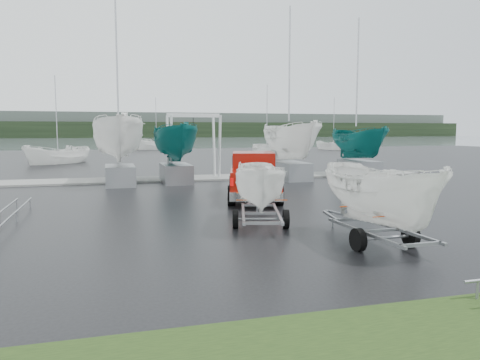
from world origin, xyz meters
TOP-DOWN VIEW (x-y plane):
  - ground_plane at (0.00, 0.00)m, footprint 120.00×120.00m
  - lake at (0.00, 100.00)m, footprint 300.00×300.00m
  - dock at (0.00, 13.00)m, footprint 30.00×3.00m
  - treeline at (0.00, 170.00)m, footprint 300.00×8.00m
  - far_hill at (0.00, 178.00)m, footprint 300.00×6.00m
  - pickup_truck at (0.72, 4.29)m, footprint 3.66×6.50m
  - trailer_hitched at (-1.04, -2.07)m, footprint 2.10×3.78m
  - trailer_parked at (1.22, -5.39)m, footprint 1.83×3.63m
  - boat_hoist at (-0.51, 13.00)m, footprint 3.30×2.18m
  - keelboat_0 at (-5.07, 11.00)m, footprint 2.78×3.20m
  - keelboat_1 at (-1.89, 11.20)m, footprint 2.35×3.20m
  - keelboat_2 at (5.30, 11.00)m, footprint 2.48×3.20m
  - keelboat_3 at (10.20, 11.30)m, footprint 2.17×3.20m
  - mast_rack_0 at (-9.00, 1.00)m, footprint 0.56×6.50m
  - moored_boat_0 at (-10.11, 29.66)m, footprint 3.86×3.85m
  - moored_boat_1 at (1.59, 57.26)m, footprint 3.43×3.36m
  - moored_boat_2 at (11.33, 33.17)m, footprint 2.80×2.86m
  - moored_boat_3 at (27.98, 49.79)m, footprint 3.23×3.25m

SIDE VIEW (x-z plane):
  - lake at x=0.00m, z-range -0.01..-0.01m
  - ground_plane at x=0.00m, z-range 0.00..0.00m
  - moored_boat_1 at x=1.59m, z-range -5.96..5.96m
  - moored_boat_0 at x=-10.11m, z-range -5.78..5.79m
  - moored_boat_2 at x=11.33m, z-range -5.72..5.73m
  - moored_boat_3 at x=27.98m, z-range -5.54..5.55m
  - dock at x=0.00m, z-range -0.01..0.11m
  - mast_rack_0 at x=-9.00m, z-range 0.32..0.38m
  - pickup_truck at x=0.72m, z-range 0.04..2.09m
  - trailer_hitched at x=-1.04m, z-range 0.21..4.93m
  - boat_hoist at x=-0.51m, z-range 0.61..4.73m
  - trailer_parked at x=1.22m, z-range 0.21..5.44m
  - treeline at x=0.00m, z-range 0.00..6.00m
  - keelboat_3 at x=10.20m, z-range -1.75..8.59m
  - keelboat_1 at x=-1.89m, z-range 0.05..7.39m
  - keelboat_2 at x=5.30m, z-range -1.39..9.26m
  - keelboat_0 at x=-5.07m, z-range -1.05..9.92m
  - far_hill at x=0.00m, z-range 0.00..10.00m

